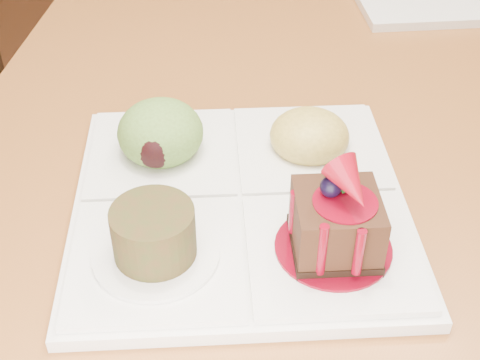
{
  "coord_description": "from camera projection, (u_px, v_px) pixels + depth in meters",
  "views": [
    {
      "loc": [
        -0.16,
        -1.09,
        1.15
      ],
      "look_at": [
        -0.2,
        -0.64,
        0.79
      ],
      "focal_mm": 50.0,
      "sensor_mm": 36.0,
      "label": 1
    }
  ],
  "objects": [
    {
      "name": "sampler_plate",
      "position": [
        237.0,
        187.0,
        0.59
      ],
      "size": [
        0.33,
        0.33,
        0.11
      ],
      "rotation": [
        0.0,
        0.0,
        0.15
      ],
      "color": "white",
      "rests_on": "dining_table"
    },
    {
      "name": "ground",
      "position": [
        348.0,
        274.0,
        1.56
      ],
      "size": [
        6.0,
        6.0,
        0.0
      ],
      "primitive_type": "plane",
      "color": "brown"
    }
  ]
}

